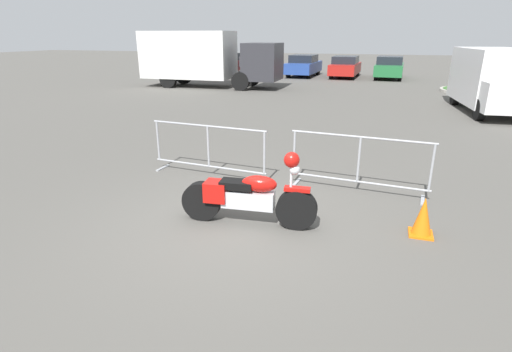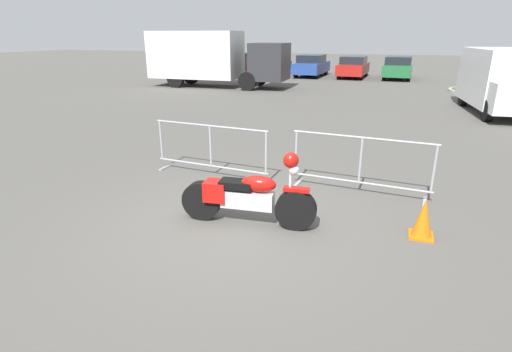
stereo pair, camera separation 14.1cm
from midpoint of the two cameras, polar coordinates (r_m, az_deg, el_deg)
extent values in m
plane|color=#54514C|center=(6.17, -2.83, -7.30)|extent=(120.00, 120.00, 0.00)
cylinder|color=black|center=(6.03, 6.37, -4.83)|extent=(0.63, 0.23, 0.62)
cylinder|color=black|center=(6.37, -7.11, -3.49)|extent=(0.63, 0.23, 0.62)
cube|color=silver|center=(6.12, -0.56, -3.34)|extent=(0.83, 0.30, 0.27)
ellipsoid|color=red|center=(5.98, 1.04, -1.11)|extent=(0.56, 0.30, 0.25)
cube|color=black|center=(6.07, -2.16, -1.17)|extent=(0.52, 0.31, 0.12)
cube|color=red|center=(6.22, -5.06, -2.08)|extent=(0.37, 0.34, 0.31)
cube|color=red|center=(5.90, 6.49, -1.92)|extent=(0.40, 0.17, 0.06)
cylinder|color=silver|center=(5.87, 5.61, -0.66)|extent=(0.04, 0.04, 0.43)
sphere|color=silver|center=(5.80, 6.13, 0.87)|extent=(0.15, 0.15, 0.15)
sphere|color=red|center=(5.77, 5.71, 2.27)|extent=(0.23, 0.23, 0.23)
cylinder|color=#9EA0A5|center=(8.15, -6.14, 7.13)|extent=(2.57, 0.27, 0.04)
cylinder|color=#9EA0A5|center=(8.37, -5.93, 1.44)|extent=(2.57, 0.27, 0.04)
cylinder|color=#9EA0A5|center=(8.92, -12.96, 5.02)|extent=(0.05, 0.05, 0.85)
cylinder|color=#9EA0A5|center=(8.25, -6.03, 4.25)|extent=(0.05, 0.05, 0.85)
cylinder|color=#9EA0A5|center=(7.72, 1.96, 3.28)|extent=(0.05, 0.05, 0.85)
cube|color=#9EA0A5|center=(9.04, -12.32, 1.24)|extent=(0.10, 0.44, 0.03)
cube|color=#9EA0A5|center=(7.94, 1.45, -0.89)|extent=(0.10, 0.44, 0.03)
cylinder|color=#9EA0A5|center=(7.41, 15.53, 5.29)|extent=(2.57, 0.27, 0.04)
cylinder|color=#9EA0A5|center=(7.66, 14.96, -0.88)|extent=(2.57, 0.27, 0.04)
cylinder|color=#9EA0A5|center=(7.79, 6.26, 3.33)|extent=(0.05, 0.05, 0.85)
cylinder|color=#9EA0A5|center=(7.52, 15.24, 2.16)|extent=(0.05, 0.05, 0.85)
cylinder|color=#9EA0A5|center=(7.46, 24.61, 0.88)|extent=(0.05, 0.05, 0.85)
cube|color=#9EA0A5|center=(7.96, 6.58, -0.95)|extent=(0.10, 0.44, 0.03)
cube|color=#9EA0A5|center=(7.65, 23.45, -3.38)|extent=(0.10, 0.44, 0.03)
cube|color=silver|center=(23.58, -8.40, 16.77)|extent=(5.05, 2.41, 2.50)
cube|color=#2D2D33|center=(22.07, 2.15, 16.00)|extent=(1.85, 2.22, 1.90)
cylinder|color=black|center=(23.33, 0.52, 13.86)|extent=(0.97, 0.30, 0.96)
cylinder|color=black|center=(21.50, -1.05, 13.38)|extent=(0.97, 0.30, 0.96)
cylinder|color=black|center=(24.90, -9.08, 13.99)|extent=(0.97, 0.30, 0.96)
cylinder|color=black|center=(23.20, -11.25, 13.47)|extent=(0.97, 0.30, 0.96)
cube|color=white|center=(17.87, 31.72, 11.99)|extent=(2.41, 4.28, 2.00)
cylinder|color=black|center=(15.74, 30.43, 8.02)|extent=(0.31, 0.74, 0.72)
cylinder|color=black|center=(19.36, 32.55, 9.34)|extent=(0.31, 0.74, 0.72)
cylinder|color=black|center=(18.88, 27.70, 9.97)|extent=(0.31, 0.74, 0.72)
cube|color=maroon|center=(30.90, -2.89, 15.50)|extent=(1.96, 4.48, 0.72)
cube|color=#1E232B|center=(30.72, -3.04, 16.63)|extent=(1.74, 2.32, 0.51)
cylinder|color=black|center=(32.51, -3.10, 15.17)|extent=(0.25, 0.66, 0.66)
cylinder|color=black|center=(31.92, -0.54, 15.12)|extent=(0.25, 0.66, 0.66)
cylinder|color=black|center=(29.97, -5.38, 14.75)|extent=(0.25, 0.66, 0.66)
cylinder|color=black|center=(29.33, -2.65, 14.71)|extent=(0.25, 0.66, 0.66)
cube|color=black|center=(30.18, 2.55, 15.32)|extent=(1.81, 4.13, 0.66)
cube|color=#1E232B|center=(30.01, 2.48, 16.38)|extent=(1.60, 2.14, 0.47)
cylinder|color=black|center=(31.65, 2.10, 15.02)|extent=(0.23, 0.61, 0.61)
cylinder|color=black|center=(31.22, 4.59, 14.91)|extent=(0.23, 0.61, 0.61)
cylinder|color=black|center=(29.21, 0.36, 14.66)|extent=(0.23, 0.61, 0.61)
cylinder|color=black|center=(28.75, 3.04, 14.56)|extent=(0.23, 0.61, 0.61)
cube|color=#284799|center=(29.40, 8.09, 15.12)|extent=(1.93, 4.39, 0.70)
cube|color=#1E232B|center=(29.22, 8.07, 16.28)|extent=(1.71, 2.28, 0.50)
cylinder|color=black|center=(30.94, 7.31, 14.82)|extent=(0.25, 0.65, 0.64)
cylinder|color=black|center=(30.61, 10.08, 14.63)|extent=(0.25, 0.65, 0.64)
cylinder|color=black|center=(28.27, 5.87, 14.44)|extent=(0.25, 0.65, 0.64)
cylinder|color=black|center=(27.91, 8.89, 14.25)|extent=(0.25, 0.65, 0.64)
cube|color=#B21E19|center=(29.00, 13.87, 14.66)|extent=(1.86, 4.24, 0.68)
cube|color=#1E232B|center=(28.82, 13.92, 15.79)|extent=(1.65, 2.20, 0.49)
cylinder|color=black|center=(30.45, 12.82, 14.41)|extent=(0.24, 0.63, 0.62)
cylinder|color=black|center=(30.26, 15.57, 14.16)|extent=(0.24, 0.63, 0.62)
cylinder|color=black|center=(27.82, 11.92, 14.03)|extent=(0.24, 0.63, 0.62)
cylinder|color=black|center=(27.61, 14.92, 13.77)|extent=(0.24, 0.63, 0.62)
cube|color=#236B38|center=(29.01, 19.73, 14.13)|extent=(1.89, 4.31, 0.69)
cube|color=#1E232B|center=(28.83, 19.85, 15.27)|extent=(1.67, 2.23, 0.49)
cylinder|color=black|center=(30.42, 18.38, 13.93)|extent=(0.24, 0.64, 0.63)
cylinder|color=black|center=(30.37, 21.18, 13.61)|extent=(0.24, 0.64, 0.63)
cylinder|color=black|center=(27.72, 18.00, 13.51)|extent=(0.24, 0.64, 0.63)
cylinder|color=black|center=(27.67, 21.06, 13.16)|extent=(0.24, 0.64, 0.63)
cylinder|color=#262838|center=(26.56, -0.79, 14.44)|extent=(0.26, 0.26, 0.85)
cylinder|color=#3F3F47|center=(26.50, -0.79, 16.02)|extent=(0.37, 0.37, 0.62)
sphere|color=tan|center=(26.48, -0.80, 16.93)|extent=(0.22, 0.22, 0.22)
cylinder|color=#ADA89E|center=(23.68, 30.45, 10.33)|extent=(3.73, 3.73, 0.14)
cylinder|color=#38662D|center=(23.68, 30.48, 10.52)|extent=(3.43, 3.43, 0.02)
sphere|color=#3D7A38|center=(23.64, 29.07, 11.86)|extent=(1.08, 1.08, 1.08)
sphere|color=#3D7A38|center=(23.73, 31.65, 11.07)|extent=(0.73, 0.73, 0.73)
sphere|color=#286023|center=(24.31, 32.38, 11.32)|extent=(0.96, 0.96, 0.96)
cube|color=orange|center=(6.39, 23.07, -7.84)|extent=(0.34, 0.34, 0.03)
cone|color=orange|center=(6.27, 23.42, -5.43)|extent=(0.28, 0.28, 0.56)
camera|label=1|loc=(0.07, -89.37, 0.22)|focal=28.00mm
camera|label=2|loc=(0.07, 90.63, -0.22)|focal=28.00mm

